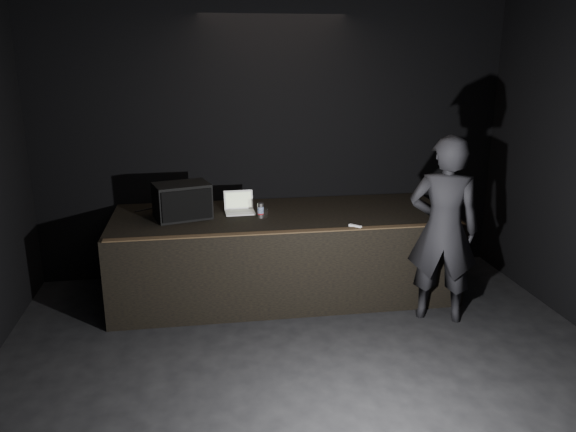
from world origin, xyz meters
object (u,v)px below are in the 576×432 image
(stage_monitor, at_px, (182,201))
(laptop, at_px, (239,207))
(stage_riser, at_px, (283,253))
(person, at_px, (443,230))
(beer_can, at_px, (261,210))

(stage_monitor, xyz_separation_m, laptop, (0.67, 0.16, -0.14))
(stage_riser, height_order, person, person)
(stage_riser, relative_size, beer_can, 22.95)
(person, bearing_deg, beer_can, -2.66)
(laptop, distance_m, person, 2.38)
(person, bearing_deg, stage_monitor, 2.09)
(laptop, bearing_deg, stage_riser, -21.87)
(stage_monitor, relative_size, person, 0.34)
(stage_riser, bearing_deg, stage_monitor, 179.17)
(stage_monitor, xyz_separation_m, beer_can, (0.89, -0.13, -0.12))
(laptop, xyz_separation_m, beer_can, (0.23, -0.29, 0.02))
(beer_can, xyz_separation_m, person, (1.87, -0.84, -0.07))
(stage_riser, relative_size, stage_monitor, 5.68)
(laptop, bearing_deg, beer_can, -54.65)
(stage_riser, bearing_deg, laptop, 160.27)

